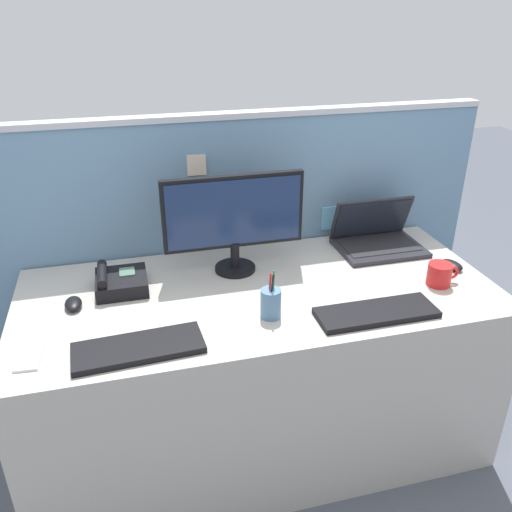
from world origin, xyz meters
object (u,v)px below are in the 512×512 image
desktop_monitor (234,216)px  computer_mouse_left_hand (452,265)px  laptop (376,237)px  desk_phone (120,282)px  computer_mouse_right_hand (73,304)px  cell_phone_white_slab (29,358)px  pen_cup (271,303)px  keyboard_main (138,348)px  coffee_mug (440,274)px  keyboard_spare (376,313)px

desktop_monitor → computer_mouse_left_hand: bearing=-14.4°
laptop → computer_mouse_left_hand: (0.21, -0.27, -0.03)m
desk_phone → computer_mouse_right_hand: 0.19m
computer_mouse_right_hand → cell_phone_white_slab: bearing=-115.3°
desk_phone → pen_cup: 0.60m
keyboard_main → coffee_mug: 1.16m
computer_mouse_right_hand → keyboard_main: bearing=-58.9°
pen_cup → desk_phone: bearing=146.8°
computer_mouse_right_hand → computer_mouse_left_hand: 1.49m
laptop → pen_cup: bearing=-144.7°
computer_mouse_left_hand → cell_phone_white_slab: (-1.61, -0.20, -0.01)m
cell_phone_white_slab → coffee_mug: 1.48m
laptop → desk_phone: 1.12m
desktop_monitor → pen_cup: bearing=-83.6°
keyboard_spare → coffee_mug: bearing=23.4°
laptop → desk_phone: (-1.11, -0.10, -0.02)m
laptop → computer_mouse_right_hand: laptop is taller
desktop_monitor → keyboard_main: bearing=-131.7°
desk_phone → keyboard_spare: 0.95m
desk_phone → computer_mouse_left_hand: desk_phone is taller
keyboard_main → cell_phone_white_slab: bearing=169.3°
laptop → pen_cup: size_ratio=2.07×
laptop → keyboard_spare: laptop is taller
pen_cup → cell_phone_white_slab: size_ratio=1.33×
keyboard_main → cell_phone_white_slab: 0.33m
computer_mouse_left_hand → keyboard_spare: bearing=-167.7°
desktop_monitor → pen_cup: size_ratio=3.18×
coffee_mug → laptop: bearing=102.3°
computer_mouse_left_hand → desk_phone: bearing=156.7°
keyboard_main → keyboard_spare: size_ratio=0.96×
laptop → keyboard_spare: size_ratio=0.85×
keyboard_main → desktop_monitor: bearing=45.2°
keyboard_spare → computer_mouse_right_hand: (-1.03, 0.32, 0.01)m
desktop_monitor → coffee_mug: desktop_monitor is taller
laptop → cell_phone_white_slab: 1.48m
computer_mouse_left_hand → coffee_mug: size_ratio=0.77×
keyboard_spare → keyboard_main: bearing=-179.8°
keyboard_main → cell_phone_white_slab: (-0.33, 0.04, -0.01)m
desktop_monitor → computer_mouse_left_hand: 0.91m
desk_phone → computer_mouse_left_hand: bearing=-7.3°
coffee_mug → desk_phone: bearing=167.1°
laptop → coffee_mug: laptop is taller
laptop → computer_mouse_right_hand: (-1.28, -0.20, -0.03)m
desk_phone → cell_phone_white_slab: size_ratio=1.47×
computer_mouse_right_hand → cell_phone_white_slab: (-0.12, -0.28, -0.01)m
desk_phone → pen_cup: (0.50, -0.33, 0.02)m
pen_cup → computer_mouse_right_hand: bearing=160.6°
computer_mouse_left_hand → coffee_mug: (-0.12, -0.10, 0.03)m
coffee_mug → computer_mouse_right_hand: bearing=172.5°
pen_cup → keyboard_spare: bearing=-13.6°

